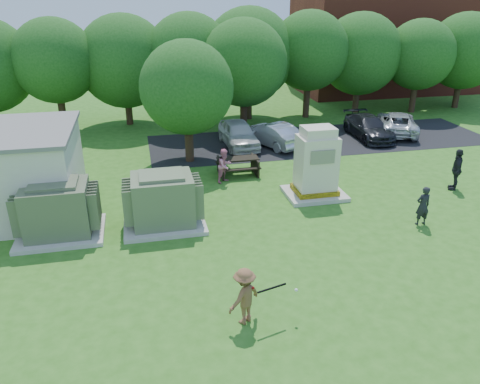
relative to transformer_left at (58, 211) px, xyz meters
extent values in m
plane|color=#2D6619|center=(6.50, -4.50, -0.97)|extent=(120.00, 120.00, 0.00)
cube|color=maroon|center=(24.50, 22.50, 3.03)|extent=(15.00, 8.00, 8.00)
cube|color=#232326|center=(13.50, 9.00, -0.96)|extent=(20.00, 6.00, 0.01)
cube|color=beige|center=(0.00, 0.00, -0.89)|extent=(3.00, 2.40, 0.15)
cube|color=#576145|center=(0.00, 0.00, 0.08)|extent=(2.20, 1.80, 1.80)
cube|color=#576145|center=(0.00, 0.00, 1.04)|extent=(1.60, 1.30, 0.12)
cube|color=#576145|center=(-1.27, 0.00, 0.11)|extent=(0.32, 1.50, 1.35)
cube|color=#576145|center=(1.27, 0.00, 0.11)|extent=(0.32, 1.50, 1.35)
cube|color=beige|center=(3.70, 0.00, -0.89)|extent=(3.00, 2.40, 0.15)
cube|color=#5E6C4B|center=(3.70, 0.00, 0.08)|extent=(2.20, 1.80, 1.80)
cube|color=#5E6C4B|center=(3.70, 0.00, 1.04)|extent=(1.60, 1.30, 0.12)
cube|color=#5E6C4B|center=(2.43, 0.00, 0.11)|extent=(0.32, 1.50, 1.35)
cube|color=#5E6C4B|center=(4.97, 0.00, 0.11)|extent=(0.32, 1.50, 1.35)
cube|color=beige|center=(10.20, 1.40, -0.89)|extent=(2.49, 2.04, 0.17)
cube|color=yellow|center=(10.20, 1.40, -0.70)|extent=(1.75, 1.41, 0.20)
cube|color=beige|center=(10.20, 1.40, 0.54)|extent=(1.58, 1.25, 2.26)
cube|color=beige|center=(10.20, 1.40, 1.87)|extent=(1.30, 1.02, 0.40)
cube|color=gray|center=(10.20, 0.74, 0.99)|extent=(1.02, 0.05, 0.57)
cube|color=black|center=(7.52, 4.55, -0.17)|extent=(1.95, 0.76, 0.06)
cube|color=black|center=(7.52, 5.14, -0.49)|extent=(1.95, 0.27, 0.05)
cube|color=black|center=(7.52, 3.95, -0.49)|extent=(1.95, 0.27, 0.05)
cube|color=black|center=(6.67, 4.55, -0.57)|extent=(0.09, 1.46, 0.80)
cube|color=black|center=(8.36, 4.55, -0.57)|extent=(0.09, 1.46, 0.80)
imported|color=brown|center=(5.38, -6.11, -0.16)|extent=(1.20, 1.08, 1.61)
imported|color=black|center=(13.14, -2.04, -0.20)|extent=(0.57, 0.38, 1.54)
imported|color=pink|center=(6.73, 3.75, -0.18)|extent=(0.98, 0.95, 1.58)
imported|color=#242429|center=(16.50, 0.72, -0.04)|extent=(0.97, 1.16, 1.86)
imported|color=silver|center=(8.50, 8.91, -0.24)|extent=(1.85, 4.31, 1.45)
imported|color=silver|center=(10.38, 8.58, -0.30)|extent=(2.93, 4.31, 1.34)
imported|color=black|center=(16.41, 8.79, -0.32)|extent=(1.94, 4.51, 1.29)
imported|color=silver|center=(18.60, 9.38, -0.32)|extent=(3.90, 5.18, 1.31)
cylinder|color=black|center=(6.07, -6.26, 0.09)|extent=(0.83, 0.28, 0.06)
cylinder|color=maroon|center=(5.52, -6.16, 0.09)|extent=(0.23, 0.12, 0.06)
sphere|color=white|center=(6.75, -6.23, -0.10)|extent=(0.09, 0.09, 0.09)
cylinder|color=#47301E|center=(-1.50, 14.30, 0.43)|extent=(0.44, 0.44, 2.80)
sphere|color=#235B1C|center=(-1.50, 14.30, 3.33)|extent=(5.00, 5.00, 5.00)
cylinder|color=#47301E|center=(2.50, 15.10, 0.18)|extent=(0.44, 0.44, 2.30)
sphere|color=#235B1C|center=(2.50, 15.10, 3.07)|extent=(5.80, 5.80, 5.80)
cylinder|color=#47301E|center=(6.50, 14.20, 0.38)|extent=(0.44, 0.44, 2.70)
sphere|color=#235B1C|center=(6.50, 14.20, 3.35)|extent=(5.40, 5.40, 5.40)
cylinder|color=#47301E|center=(10.50, 14.80, 0.28)|extent=(0.44, 0.44, 2.50)
sphere|color=#235B1C|center=(10.50, 14.80, 3.33)|extent=(6.00, 6.00, 6.00)
cylinder|color=#47301E|center=(14.50, 14.40, 0.48)|extent=(0.44, 0.44, 2.90)
sphere|color=#235B1C|center=(14.50, 14.40, 3.49)|extent=(5.20, 5.20, 5.20)
cylinder|color=#47301E|center=(18.50, 15.00, 0.23)|extent=(0.44, 0.44, 2.40)
sphere|color=#235B1C|center=(18.50, 15.00, 3.11)|extent=(5.60, 5.60, 5.60)
cylinder|color=#47301E|center=(22.50, 14.10, 0.33)|extent=(0.44, 0.44, 2.60)
sphere|color=#235B1C|center=(22.50, 14.10, 3.07)|extent=(4.80, 4.80, 4.80)
cylinder|color=#47301E|center=(26.50, 14.70, 0.28)|extent=(0.44, 0.44, 2.50)
sphere|color=#235B1C|center=(26.50, 14.70, 3.15)|extent=(5.40, 5.40, 5.40)
cylinder|color=#47301E|center=(5.50, 7.00, 0.23)|extent=(0.44, 0.44, 2.40)
sphere|color=#235B1C|center=(5.50, 7.00, 2.81)|extent=(4.60, 4.60, 4.60)
cylinder|color=#47301E|center=(9.50, 12.00, 0.33)|extent=(0.44, 0.44, 2.60)
sphere|color=#235B1C|center=(9.50, 12.00, 3.19)|extent=(5.20, 5.20, 5.20)
camera|label=1|loc=(3.08, -15.95, 7.17)|focal=35.00mm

